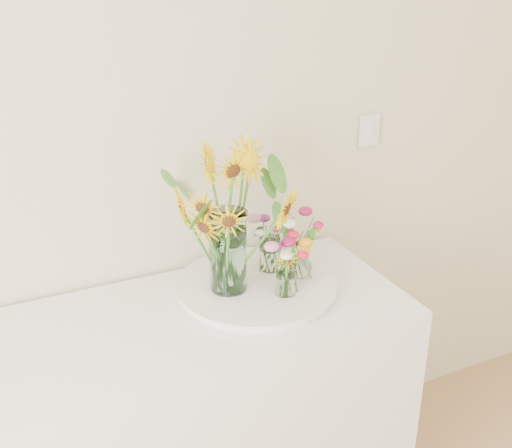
% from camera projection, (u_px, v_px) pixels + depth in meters
% --- Properties ---
extents(counter, '(1.40, 0.60, 0.90)m').
position_uv_depth(counter, '(190.00, 434.00, 2.11)').
color(counter, white).
rests_on(counter, ground_plane).
extents(tray, '(0.50, 0.50, 0.02)m').
position_uv_depth(tray, '(256.00, 287.00, 2.07)').
color(tray, white).
rests_on(tray, counter).
extents(mason_jar, '(0.15, 0.15, 0.27)m').
position_uv_depth(mason_jar, '(228.00, 252.00, 1.98)').
color(mason_jar, '#A4CCCE').
rests_on(mason_jar, tray).
extents(sunflower_bouquet, '(0.84, 0.84, 0.49)m').
position_uv_depth(sunflower_bouquet, '(227.00, 220.00, 1.94)').
color(sunflower_bouquet, '#E2B404').
rests_on(sunflower_bouquet, tray).
extents(small_vase_a, '(0.08, 0.08, 0.10)m').
position_uv_depth(small_vase_a, '(286.00, 281.00, 1.98)').
color(small_vase_a, white).
rests_on(small_vase_a, tray).
extents(wildflower_posy_a, '(0.18, 0.18, 0.19)m').
position_uv_depth(wildflower_posy_a, '(286.00, 268.00, 1.97)').
color(wildflower_posy_a, '#FFA416').
rests_on(wildflower_posy_a, tray).
extents(small_vase_b, '(0.11, 0.11, 0.12)m').
position_uv_depth(small_vase_b, '(299.00, 259.00, 2.10)').
color(small_vase_b, white).
rests_on(small_vase_b, tray).
extents(wildflower_posy_b, '(0.21, 0.21, 0.21)m').
position_uv_depth(wildflower_posy_b, '(300.00, 247.00, 2.08)').
color(wildflower_posy_b, '#FFA416').
rests_on(wildflower_posy_b, tray).
extents(small_vase_c, '(0.09, 0.09, 0.12)m').
position_uv_depth(small_vase_c, '(270.00, 254.00, 2.13)').
color(small_vase_c, white).
rests_on(small_vase_c, tray).
extents(wildflower_posy_c, '(0.20, 0.20, 0.21)m').
position_uv_depth(wildflower_posy_c, '(270.00, 242.00, 2.11)').
color(wildflower_posy_c, '#FFA416').
rests_on(wildflower_posy_c, tray).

